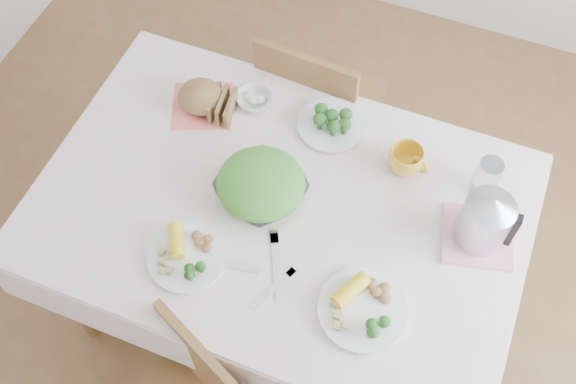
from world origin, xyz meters
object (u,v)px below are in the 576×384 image
at_px(dinner_plate_left, 187,258).
at_px(dinner_plate_right, 362,310).
at_px(salad_bowl, 261,190).
at_px(dining_table, 281,260).
at_px(chair_far, 323,100).
at_px(electric_kettle, 486,218).
at_px(yellow_mug, 406,160).

bearing_deg(dinner_plate_left, dinner_plate_right, 3.90).
bearing_deg(dinner_plate_left, salad_bowl, 67.94).
height_order(dining_table, dinner_plate_right, dinner_plate_right).
distance_m(chair_far, dinner_plate_right, 1.05).
bearing_deg(dinner_plate_left, electric_kettle, 26.50).
relative_size(dining_table, electric_kettle, 6.81).
xyz_separation_m(dinner_plate_right, electric_kettle, (0.24, 0.35, 0.11)).
bearing_deg(yellow_mug, dinner_plate_left, -132.36).
relative_size(dining_table, dinner_plate_left, 6.04).
xyz_separation_m(chair_far, dinner_plate_right, (0.44, -0.91, 0.31)).
distance_m(chair_far, dinner_plate_left, 1.00).
bearing_deg(yellow_mug, dining_table, -139.11).
bearing_deg(dining_table, electric_kettle, 10.79).
distance_m(dining_table, dinner_plate_left, 0.52).
bearing_deg(salad_bowl, dinner_plate_right, -31.15).
distance_m(salad_bowl, electric_kettle, 0.67).
bearing_deg(salad_bowl, chair_far, 92.18).
distance_m(dinner_plate_left, yellow_mug, 0.74).
bearing_deg(dinner_plate_right, electric_kettle, 55.05).
bearing_deg(electric_kettle, dining_table, -179.56).
xyz_separation_m(dining_table, yellow_mug, (0.32, 0.27, 0.43)).
xyz_separation_m(chair_far, electric_kettle, (0.68, -0.56, 0.42)).
xyz_separation_m(chair_far, dinner_plate_left, (-0.09, -0.94, 0.31)).
bearing_deg(electric_kettle, dinner_plate_right, -135.30).
distance_m(dining_table, dinner_plate_right, 0.58).
distance_m(dinner_plate_right, yellow_mug, 0.51).
bearing_deg(chair_far, dinner_plate_right, 119.42).
relative_size(dinner_plate_right, electric_kettle, 1.24).
xyz_separation_m(chair_far, salad_bowl, (0.03, -0.66, 0.33)).
bearing_deg(dinner_plate_right, chair_far, 115.73).
bearing_deg(electric_kettle, dinner_plate_left, -163.86).
bearing_deg(chair_far, dinner_plate_left, 88.21).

